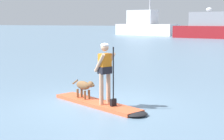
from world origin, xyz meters
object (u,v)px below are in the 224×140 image
person_paddler (105,69)px  moored_boat_port (145,26)px  dog (84,86)px  moored_boat_far_port (213,28)px  paddleboard (101,105)px

person_paddler → moored_boat_port: bearing=110.5°
person_paddler → dog: person_paddler is taller
dog → moored_boat_far_port: (-4.81, 43.89, 0.98)m
person_paddler → moored_boat_port: size_ratio=0.14×
paddleboard → moored_boat_port: moored_boat_port is taller
paddleboard → moored_boat_far_port: moored_boat_far_port is taller
moored_boat_port → moored_boat_far_port: bearing=-27.6°
person_paddler → moored_boat_port: (-19.21, 51.29, 0.60)m
paddleboard → dog: 0.91m
paddleboard → moored_boat_port: bearing=110.4°
moored_boat_port → paddleboard: bearing=-69.6°
moored_boat_port → moored_boat_far_port: 15.22m
paddleboard → moored_boat_far_port: size_ratio=0.28×
person_paddler → moored_boat_port: 54.77m
paddleboard → moored_boat_port: 54.68m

